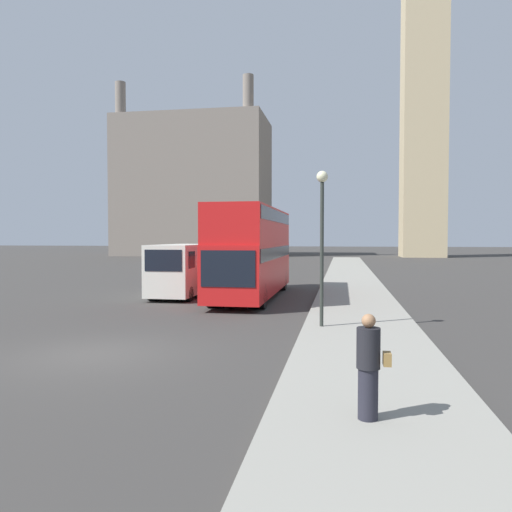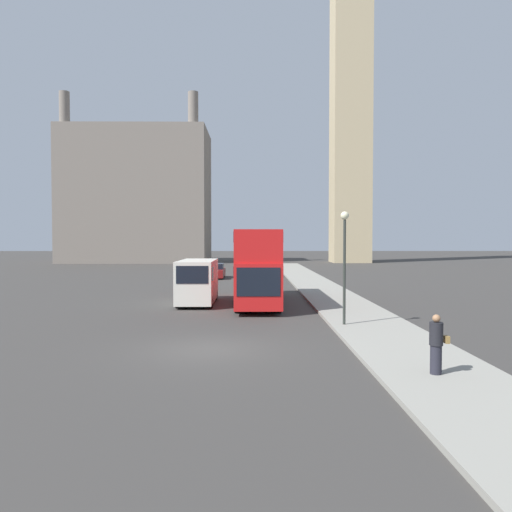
{
  "view_description": "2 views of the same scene",
  "coord_description": "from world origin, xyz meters",
  "px_view_note": "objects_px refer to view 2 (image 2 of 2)",
  "views": [
    {
      "loc": [
        6.22,
        -11.71,
        2.99
      ],
      "look_at": [
        2.13,
        11.94,
        2.08
      ],
      "focal_mm": 35.0,
      "sensor_mm": 36.0,
      "label": 1
    },
    {
      "loc": [
        1.57,
        -17.44,
        3.86
      ],
      "look_at": [
        1.87,
        22.4,
        2.54
      ],
      "focal_mm": 35.0,
      "sensor_mm": 36.0,
      "label": 2
    }
  ],
  "objects_px": {
    "white_van": "(198,281)",
    "pedestrian": "(436,344)",
    "red_double_decker_bus": "(257,263)",
    "parked_sedan": "(215,271)",
    "street_lamp": "(345,249)",
    "clock_tower": "(351,54)"
  },
  "relations": [
    {
      "from": "white_van",
      "to": "pedestrian",
      "type": "xyz_separation_m",
      "value": [
        8.34,
        -16.09,
        -0.43
      ]
    },
    {
      "from": "white_van",
      "to": "parked_sedan",
      "type": "xyz_separation_m",
      "value": [
        -0.45,
        20.12,
        -0.74
      ]
    },
    {
      "from": "white_van",
      "to": "parked_sedan",
      "type": "height_order",
      "value": "white_van"
    },
    {
      "from": "pedestrian",
      "to": "clock_tower",
      "type": "bearing_deg",
      "value": 80.8
    },
    {
      "from": "white_van",
      "to": "pedestrian",
      "type": "bearing_deg",
      "value": -62.6
    },
    {
      "from": "pedestrian",
      "to": "parked_sedan",
      "type": "xyz_separation_m",
      "value": [
        -8.79,
        36.21,
        -0.31
      ]
    },
    {
      "from": "red_double_decker_bus",
      "to": "parked_sedan",
      "type": "distance_m",
      "value": 20.43
    },
    {
      "from": "red_double_decker_bus",
      "to": "white_van",
      "type": "bearing_deg",
      "value": -177.28
    },
    {
      "from": "clock_tower",
      "to": "parked_sedan",
      "type": "distance_m",
      "value": 52.66
    },
    {
      "from": "red_double_decker_bus",
      "to": "white_van",
      "type": "xyz_separation_m",
      "value": [
        -3.57,
        -0.17,
        -1.04
      ]
    },
    {
      "from": "red_double_decker_bus",
      "to": "parked_sedan",
      "type": "xyz_separation_m",
      "value": [
        -4.03,
        19.95,
        -1.78
      ]
    },
    {
      "from": "red_double_decker_bus",
      "to": "pedestrian",
      "type": "distance_m",
      "value": 17.01
    },
    {
      "from": "street_lamp",
      "to": "parked_sedan",
      "type": "bearing_deg",
      "value": 105.36
    },
    {
      "from": "red_double_decker_bus",
      "to": "pedestrian",
      "type": "height_order",
      "value": "red_double_decker_bus"
    },
    {
      "from": "parked_sedan",
      "to": "white_van",
      "type": "bearing_deg",
      "value": -88.71
    },
    {
      "from": "red_double_decker_bus",
      "to": "pedestrian",
      "type": "bearing_deg",
      "value": -73.66
    },
    {
      "from": "clock_tower",
      "to": "parked_sedan",
      "type": "height_order",
      "value": "clock_tower"
    },
    {
      "from": "white_van",
      "to": "street_lamp",
      "type": "xyz_separation_m",
      "value": [
        7.28,
        -8.04,
        2.06
      ]
    },
    {
      "from": "red_double_decker_bus",
      "to": "street_lamp",
      "type": "distance_m",
      "value": 9.07
    },
    {
      "from": "red_double_decker_bus",
      "to": "street_lamp",
      "type": "bearing_deg",
      "value": -65.67
    },
    {
      "from": "pedestrian",
      "to": "parked_sedan",
      "type": "distance_m",
      "value": 37.27
    },
    {
      "from": "pedestrian",
      "to": "white_van",
      "type": "bearing_deg",
      "value": 117.4
    }
  ]
}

